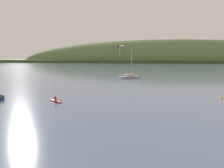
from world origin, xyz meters
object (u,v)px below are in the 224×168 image
mooring_buoy_midchannel (150,76)px  mooring_buoy_far_upstream (221,99)px  dockside_crane (120,54)px  sailboat_near_mooring (132,77)px  mooring_buoy_foreground (72,78)px  canoe_with_paddler (55,101)px

mooring_buoy_midchannel → mooring_buoy_far_upstream: mooring_buoy_midchannel is taller
mooring_buoy_midchannel → mooring_buoy_far_upstream: bearing=-75.2°
dockside_crane → mooring_buoy_midchannel: (33.71, -175.85, -10.81)m
dockside_crane → sailboat_near_mooring: dockside_crane is taller
mooring_buoy_foreground → dockside_crane: bearing=92.9°
dockside_crane → mooring_buoy_far_upstream: bearing=-17.5°
sailboat_near_mooring → mooring_buoy_far_upstream: bearing=-90.7°
sailboat_near_mooring → canoe_with_paddler: (-8.61, -36.76, -0.08)m
dockside_crane → mooring_buoy_foreground: 189.80m
canoe_with_paddler → sailboat_near_mooring: bearing=113.4°
sailboat_near_mooring → mooring_buoy_far_upstream: size_ratio=17.61×
sailboat_near_mooring → mooring_buoy_midchannel: size_ratio=17.50×
mooring_buoy_far_upstream → mooring_buoy_midchannel: bearing=104.8°
mooring_buoy_midchannel → mooring_buoy_foreground: bearing=-150.9°
mooring_buoy_foreground → mooring_buoy_midchannel: 27.54m
dockside_crane → sailboat_near_mooring: size_ratio=2.08×
dockside_crane → mooring_buoy_foreground: size_ratio=25.28×
canoe_with_paddler → mooring_buoy_far_upstream: 25.77m
canoe_with_paddler → dockside_crane: bearing=131.5°
canoe_with_paddler → mooring_buoy_midchannel: size_ratio=5.42×
mooring_buoy_foreground → canoe_with_paddler: bearing=-73.7°
sailboat_near_mooring → mooring_buoy_midchannel: sailboat_near_mooring is taller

